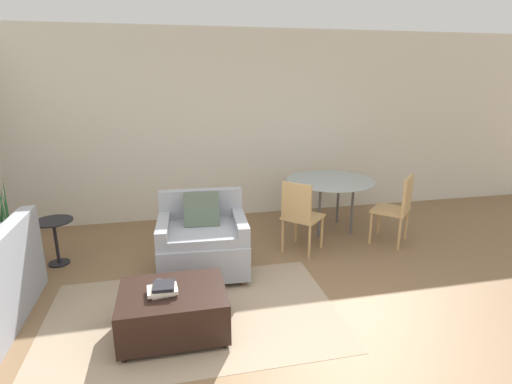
{
  "coord_description": "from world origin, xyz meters",
  "views": [
    {
      "loc": [
        -0.76,
        -2.54,
        2.08
      ],
      "look_at": [
        0.23,
        1.95,
        0.75
      ],
      "focal_mm": 28.0,
      "sensor_mm": 36.0,
      "label": 1
    }
  ],
  "objects_px": {
    "side_table": "(55,233)",
    "potted_plant": "(8,250)",
    "book_stack": "(163,289)",
    "tv_remote_primary": "(156,283)",
    "ottoman": "(173,309)",
    "dining_chair_near_right": "(398,205)",
    "dining_table": "(330,185)",
    "armchair": "(203,241)",
    "dining_chair_near_left": "(300,212)"
  },
  "relations": [
    {
      "from": "potted_plant",
      "to": "tv_remote_primary",
      "type": "bearing_deg",
      "value": -40.21
    },
    {
      "from": "tv_remote_primary",
      "to": "ottoman",
      "type": "bearing_deg",
      "value": -49.59
    },
    {
      "from": "potted_plant",
      "to": "side_table",
      "type": "bearing_deg",
      "value": 8.49
    },
    {
      "from": "dining_chair_near_right",
      "to": "armchair",
      "type": "bearing_deg",
      "value": -174.59
    },
    {
      "from": "armchair",
      "to": "book_stack",
      "type": "distance_m",
      "value": 1.18
    },
    {
      "from": "tv_remote_primary",
      "to": "dining_chair_near_right",
      "type": "height_order",
      "value": "dining_chair_near_right"
    },
    {
      "from": "side_table",
      "to": "dining_chair_near_right",
      "type": "distance_m",
      "value": 4.12
    },
    {
      "from": "ottoman",
      "to": "dining_chair_near_right",
      "type": "relative_size",
      "value": 0.97
    },
    {
      "from": "ottoman",
      "to": "dining_chair_near_right",
      "type": "height_order",
      "value": "dining_chair_near_right"
    },
    {
      "from": "dining_table",
      "to": "dining_chair_near_right",
      "type": "xyz_separation_m",
      "value": [
        0.65,
        -0.65,
        -0.14
      ]
    },
    {
      "from": "potted_plant",
      "to": "side_table",
      "type": "distance_m",
      "value": 0.49
    },
    {
      "from": "ottoman",
      "to": "side_table",
      "type": "relative_size",
      "value": 1.63
    },
    {
      "from": "ottoman",
      "to": "dining_chair_near_right",
      "type": "xyz_separation_m",
      "value": [
        2.83,
        1.3,
        0.3
      ]
    },
    {
      "from": "potted_plant",
      "to": "book_stack",
      "type": "bearing_deg",
      "value": -42.89
    },
    {
      "from": "book_stack",
      "to": "potted_plant",
      "type": "height_order",
      "value": "potted_plant"
    },
    {
      "from": "dining_chair_near_left",
      "to": "dining_chair_near_right",
      "type": "xyz_separation_m",
      "value": [
        1.3,
        0.0,
        0.0
      ]
    },
    {
      "from": "potted_plant",
      "to": "dining_chair_near_right",
      "type": "relative_size",
      "value": 1.34
    },
    {
      "from": "tv_remote_primary",
      "to": "dining_chair_near_left",
      "type": "xyz_separation_m",
      "value": [
        1.66,
        1.15,
        0.12
      ]
    },
    {
      "from": "book_stack",
      "to": "dining_chair_near_left",
      "type": "relative_size",
      "value": 0.28
    },
    {
      "from": "potted_plant",
      "to": "dining_table",
      "type": "relative_size",
      "value": 1.01
    },
    {
      "from": "side_table",
      "to": "dining_table",
      "type": "xyz_separation_m",
      "value": [
        3.46,
        0.36,
        0.28
      ]
    },
    {
      "from": "ottoman",
      "to": "tv_remote_primary",
      "type": "relative_size",
      "value": 5.98
    },
    {
      "from": "dining_chair_near_right",
      "to": "potted_plant",
      "type": "bearing_deg",
      "value": 177.24
    },
    {
      "from": "book_stack",
      "to": "tv_remote_primary",
      "type": "distance_m",
      "value": 0.2
    },
    {
      "from": "tv_remote_primary",
      "to": "side_table",
      "type": "height_order",
      "value": "side_table"
    },
    {
      "from": "potted_plant",
      "to": "dining_chair_near_left",
      "type": "xyz_separation_m",
      "value": [
        3.28,
        -0.22,
        0.26
      ]
    },
    {
      "from": "dining_chair_near_left",
      "to": "armchair",
      "type": "bearing_deg",
      "value": -168.78
    },
    {
      "from": "ottoman",
      "to": "dining_table",
      "type": "distance_m",
      "value": 2.96
    },
    {
      "from": "potted_plant",
      "to": "dining_table",
      "type": "xyz_separation_m",
      "value": [
        3.93,
        0.43,
        0.4
      ]
    },
    {
      "from": "armchair",
      "to": "dining_chair_near_right",
      "type": "distance_m",
      "value": 2.51
    },
    {
      "from": "armchair",
      "to": "potted_plant",
      "type": "xyz_separation_m",
      "value": [
        -2.09,
        0.46,
        -0.1
      ]
    },
    {
      "from": "dining_table",
      "to": "dining_chair_near_right",
      "type": "bearing_deg",
      "value": -45.0
    },
    {
      "from": "ottoman",
      "to": "dining_table",
      "type": "height_order",
      "value": "dining_table"
    },
    {
      "from": "side_table",
      "to": "book_stack",
      "type": "bearing_deg",
      "value": -53.52
    },
    {
      "from": "potted_plant",
      "to": "ottoman",
      "type": "bearing_deg",
      "value": -41.02
    },
    {
      "from": "side_table",
      "to": "dining_table",
      "type": "distance_m",
      "value": 3.49
    },
    {
      "from": "ottoman",
      "to": "tv_remote_primary",
      "type": "distance_m",
      "value": 0.27
    },
    {
      "from": "book_stack",
      "to": "dining_chair_near_right",
      "type": "xyz_separation_m",
      "value": [
        2.9,
        1.34,
        0.08
      ]
    },
    {
      "from": "armchair",
      "to": "side_table",
      "type": "distance_m",
      "value": 1.7
    },
    {
      "from": "side_table",
      "to": "potted_plant",
      "type": "bearing_deg",
      "value": -171.51
    },
    {
      "from": "tv_remote_primary",
      "to": "dining_chair_near_left",
      "type": "distance_m",
      "value": 2.02
    },
    {
      "from": "side_table",
      "to": "dining_chair_near_right",
      "type": "height_order",
      "value": "dining_chair_near_right"
    },
    {
      "from": "book_stack",
      "to": "dining_chair_near_right",
      "type": "bearing_deg",
      "value": 24.75
    },
    {
      "from": "tv_remote_primary",
      "to": "dining_table",
      "type": "relative_size",
      "value": 0.12
    },
    {
      "from": "book_stack",
      "to": "dining_chair_near_left",
      "type": "height_order",
      "value": "dining_chair_near_left"
    },
    {
      "from": "armchair",
      "to": "ottoman",
      "type": "bearing_deg",
      "value": -107.86
    },
    {
      "from": "dining_chair_near_right",
      "to": "side_table",
      "type": "bearing_deg",
      "value": 175.94
    },
    {
      "from": "dining_table",
      "to": "dining_chair_near_left",
      "type": "height_order",
      "value": "dining_chair_near_left"
    },
    {
      "from": "ottoman",
      "to": "tv_remote_primary",
      "type": "xyz_separation_m",
      "value": [
        -0.13,
        0.15,
        0.18
      ]
    },
    {
      "from": "side_table",
      "to": "dining_chair_near_left",
      "type": "height_order",
      "value": "dining_chair_near_left"
    }
  ]
}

